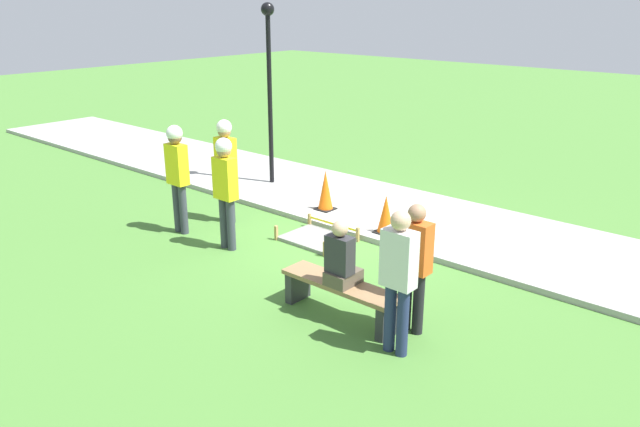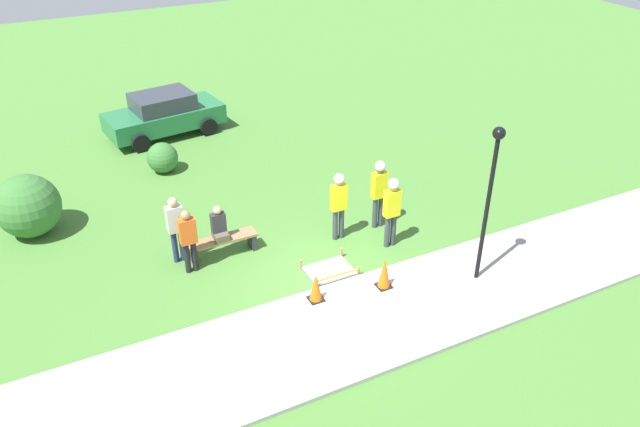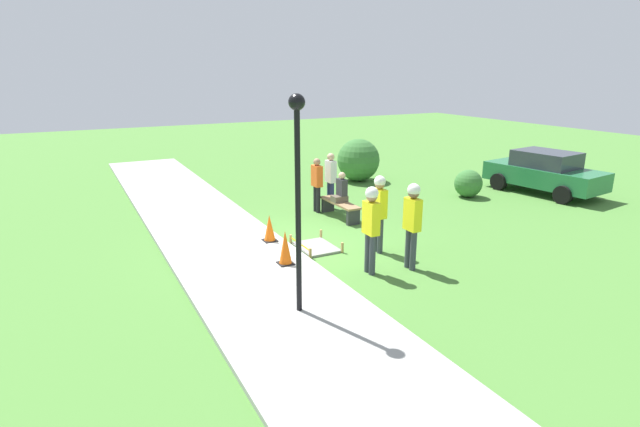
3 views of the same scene
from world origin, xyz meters
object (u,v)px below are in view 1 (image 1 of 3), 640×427
(park_bench, at_px, (341,293))
(worker_trainee, at_px, (177,168))
(worker_supervisor, at_px, (225,183))
(traffic_cone_far_patch, at_px, (325,190))
(person_seated_on_bench, at_px, (341,260))
(worker_assistant, at_px, (226,160))
(bystander_in_orange_shirt, at_px, (414,261))
(lamppost_near, at_px, (269,68))
(traffic_cone_near_patch, at_px, (386,214))
(bystander_in_gray_shirt, at_px, (398,274))

(park_bench, relative_size, worker_trainee, 0.89)
(park_bench, relative_size, worker_supervisor, 0.91)
(park_bench, bearing_deg, traffic_cone_far_patch, -46.63)
(park_bench, distance_m, person_seated_on_bench, 0.50)
(worker_assistant, xyz_separation_m, bystander_in_orange_shirt, (-4.91, 1.20, -0.23))
(park_bench, distance_m, lamppost_near, 6.67)
(traffic_cone_near_patch, relative_size, bystander_in_gray_shirt, 0.38)
(worker_supervisor, relative_size, worker_trainee, 0.97)
(lamppost_near, bearing_deg, bystander_in_orange_shirt, 150.25)
(bystander_in_orange_shirt, bearing_deg, worker_supervisor, -4.45)
(traffic_cone_near_patch, xyz_separation_m, bystander_in_orange_shirt, (-2.16, 2.46, 0.53))
(worker_supervisor, distance_m, lamppost_near, 4.01)
(park_bench, xyz_separation_m, person_seated_on_bench, (-0.04, 0.05, 0.50))
(traffic_cone_near_patch, height_order, worker_assistant, worker_assistant)
(worker_trainee, distance_m, bystander_in_gray_shirt, 5.31)
(park_bench, bearing_deg, lamppost_near, -36.38)
(worker_supervisor, bearing_deg, bystander_in_orange_shirt, 175.55)
(person_seated_on_bench, bearing_deg, worker_trainee, -8.28)
(person_seated_on_bench, relative_size, bystander_in_gray_shirt, 0.49)
(bystander_in_orange_shirt, distance_m, bystander_in_gray_shirt, 0.58)
(worker_trainee, bearing_deg, park_bench, 172.31)
(traffic_cone_near_patch, relative_size, person_seated_on_bench, 0.77)
(person_seated_on_bench, height_order, worker_assistant, worker_assistant)
(traffic_cone_far_patch, relative_size, lamppost_near, 0.20)
(traffic_cone_near_patch, bearing_deg, park_bench, 114.19)
(traffic_cone_near_patch, distance_m, traffic_cone_far_patch, 1.65)
(bystander_in_gray_shirt, bearing_deg, traffic_cone_near_patch, -52.71)
(person_seated_on_bench, xyz_separation_m, lamppost_near, (5.09, -3.77, 1.78))
(traffic_cone_near_patch, relative_size, worker_trainee, 0.35)
(person_seated_on_bench, xyz_separation_m, worker_assistant, (4.04, -1.56, 0.34))
(worker_supervisor, height_order, worker_trainee, worker_trainee)
(worker_assistant, relative_size, bystander_in_gray_shirt, 1.09)
(park_bench, distance_m, bystander_in_gray_shirt, 1.28)
(person_seated_on_bench, distance_m, bystander_in_gray_shirt, 1.05)
(traffic_cone_far_patch, distance_m, lamppost_near, 3.12)
(worker_assistant, height_order, lamppost_near, lamppost_near)
(bystander_in_orange_shirt, height_order, lamppost_near, lamppost_near)
(traffic_cone_far_patch, xyz_separation_m, bystander_in_orange_shirt, (-3.79, 2.73, 0.48))
(worker_assistant, xyz_separation_m, worker_trainee, (0.20, 0.95, 0.01))
(person_seated_on_bench, xyz_separation_m, worker_supervisor, (3.01, -0.66, 0.31))
(traffic_cone_far_patch, height_order, lamppost_near, lamppost_near)
(bystander_in_orange_shirt, bearing_deg, worker_trainee, -2.86)
(person_seated_on_bench, bearing_deg, traffic_cone_far_patch, -46.67)
(worker_supervisor, bearing_deg, traffic_cone_near_patch, -128.56)
(traffic_cone_far_patch, distance_m, bystander_in_orange_shirt, 4.69)
(worker_supervisor, xyz_separation_m, worker_trainee, (1.23, 0.05, 0.04))
(person_seated_on_bench, height_order, worker_supervisor, worker_supervisor)
(worker_trainee, height_order, bystander_in_gray_shirt, worker_trainee)
(worker_trainee, bearing_deg, worker_assistant, -101.94)
(traffic_cone_far_patch, bearing_deg, worker_supervisor, 87.91)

